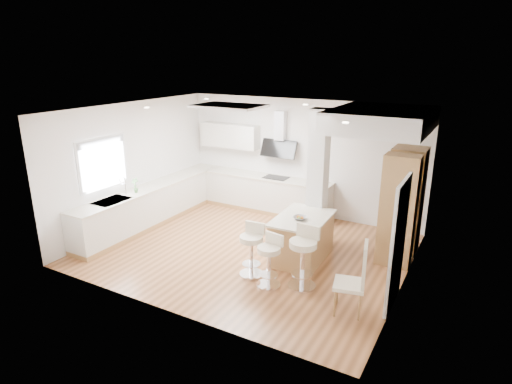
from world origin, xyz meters
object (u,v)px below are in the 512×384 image
Objects in this scene: peninsula at (302,238)px; bar_stool_b at (270,258)px; bar_stool_c at (303,254)px; bar_stool_a at (252,247)px; dining_chair at (357,277)px.

bar_stool_b is (-0.07, -1.22, 0.09)m from peninsula.
bar_stool_a is at bearing -172.73° from bar_stool_c.
peninsula is at bearing 124.66° from dining_chair.
peninsula is 1.50× the size of bar_stool_a.
bar_stool_a is at bearing -118.83° from peninsula.
bar_stool_c is at bearing -0.11° from bar_stool_a.
bar_stool_c is at bearing 36.39° from bar_stool_b.
dining_chair reaches higher than bar_stool_b.
dining_chair reaches higher than bar_stool_a.
bar_stool_c is 1.07m from dining_chair.
peninsula is at bearing 97.05° from bar_stool_b.
bar_stool_c reaches higher than peninsula.
peninsula is 1.56× the size of bar_stool_b.
dining_chair is at bearing -12.20° from bar_stool_a.
bar_stool_c is (0.44, -0.97, 0.17)m from peninsula.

